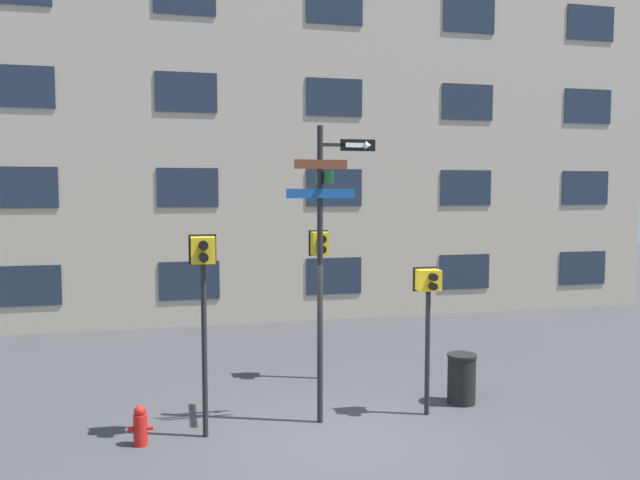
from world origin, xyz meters
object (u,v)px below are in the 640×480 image
Objects in this scene: pedestrian_signal_right at (428,299)px; trash_bin at (462,378)px; street_sign_pole at (324,245)px; pedestrian_signal_across at (320,262)px; fire_hydrant at (140,426)px; pedestrian_signal_left at (203,279)px.

pedestrian_signal_right is 2.83× the size of trash_bin.
pedestrian_signal_right is (1.71, -0.06, -0.89)m from street_sign_pole.
fire_hydrant is (-3.24, -2.51, -1.99)m from pedestrian_signal_across.
pedestrian_signal_left reaches higher than pedestrian_signal_right.
street_sign_pole is 1.93m from pedestrian_signal_right.
pedestrian_signal_right is at bearing -2.16° from street_sign_pole.
fire_hydrant is (-4.49, -0.21, -1.63)m from pedestrian_signal_right.
pedestrian_signal_across is 4.55m from fire_hydrant.
pedestrian_signal_across is at bearing 136.87° from trash_bin.
pedestrian_signal_right is at bearing -61.47° from pedestrian_signal_across.
street_sign_pole is 3.76m from fire_hydrant.
trash_bin is at bearing 6.39° from pedestrian_signal_left.
street_sign_pole is 5.43× the size of trash_bin.
trash_bin is (4.36, 0.49, -1.94)m from pedestrian_signal_left.
pedestrian_signal_left is at bearing -133.80° from pedestrian_signal_across.
pedestrian_signal_left is at bearing 6.19° from fire_hydrant.
street_sign_pole reaches higher than fire_hydrant.
street_sign_pole is at bearing -101.51° from pedestrian_signal_across.
fire_hydrant is 0.69× the size of trash_bin.
fire_hydrant is at bearing -174.43° from street_sign_pole.
pedestrian_signal_across reaches higher than pedestrian_signal_right.
pedestrian_signal_left is 3.34m from pedestrian_signal_across.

